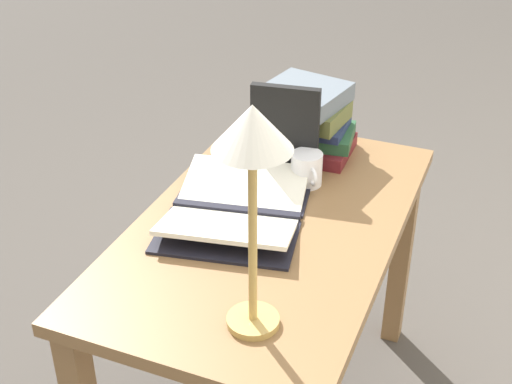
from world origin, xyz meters
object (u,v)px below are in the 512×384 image
open_book (236,208)px  coffee_mug (307,169)px  book_standing_upright (285,131)px  reading_lamp (252,153)px  book_stack_tall (304,121)px

open_book → coffee_mug: size_ratio=4.70×
book_standing_upright → coffee_mug: bearing=55.7°
book_standing_upright → reading_lamp: (0.63, 0.17, 0.27)m
open_book → book_standing_upright: size_ratio=1.86×
reading_lamp → open_book: bearing=-151.7°
open_book → reading_lamp: 0.58m
book_stack_tall → reading_lamp: 0.85m
open_book → coffee_mug: bearing=140.8°
book_standing_upright → reading_lamp: size_ratio=0.53×
open_book → book_standing_upright: book_standing_upright is taller
book_standing_upright → open_book: bearing=-16.2°
coffee_mug → book_standing_upright: bearing=-116.3°
reading_lamp → coffee_mug: bearing=-172.0°
open_book → book_standing_upright: 0.28m
coffee_mug → book_stack_tall: bearing=-158.1°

